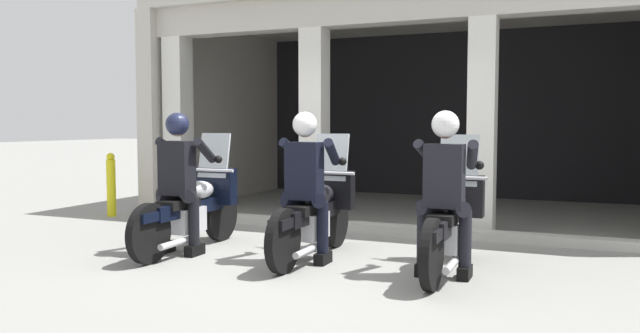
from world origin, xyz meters
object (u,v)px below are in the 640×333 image
(motorcycle_left, at_px, (194,207))
(bollard_kerbside, at_px, (111,185))
(police_officer_center, at_px, (306,174))
(police_officer_right, at_px, (445,179))
(police_officer_left, at_px, (179,171))
(motorcycle_right, at_px, (450,220))
(motorcycle_center, at_px, (316,212))

(motorcycle_left, distance_m, bollard_kerbside, 3.15)
(police_officer_center, distance_m, police_officer_right, 1.47)
(bollard_kerbside, bearing_deg, police_officer_left, -35.73)
(police_officer_center, xyz_separation_m, bollard_kerbside, (-4.15, 1.76, -0.44))
(police_officer_left, relative_size, bollard_kerbside, 1.58)
(police_officer_center, height_order, motorcycle_right, police_officer_center)
(motorcycle_left, relative_size, police_officer_left, 1.29)
(motorcycle_center, height_order, police_officer_right, police_officer_right)
(motorcycle_right, xyz_separation_m, police_officer_right, (-0.00, -0.28, 0.44))
(police_officer_left, relative_size, police_officer_center, 1.00)
(police_officer_left, distance_m, motorcycle_center, 1.60)
(motorcycle_center, height_order, police_officer_center, police_officer_center)
(police_officer_left, height_order, motorcycle_center, police_officer_left)
(motorcycle_left, xyz_separation_m, police_officer_center, (1.47, -0.11, 0.44))
(motorcycle_right, distance_m, police_officer_right, 0.52)
(motorcycle_left, relative_size, police_officer_right, 1.29)
(motorcycle_left, bearing_deg, motorcycle_center, -1.07)
(police_officer_left, distance_m, bollard_kerbside, 3.33)
(police_officer_center, bearing_deg, bollard_kerbside, 147.43)
(police_officer_center, bearing_deg, motorcycle_center, 80.07)
(police_officer_left, xyz_separation_m, police_officer_right, (2.94, 0.12, 0.00))
(police_officer_center, height_order, police_officer_right, same)
(motorcycle_center, relative_size, police_officer_center, 1.29)
(motorcycle_center, distance_m, motorcycle_right, 1.47)
(motorcycle_right, relative_size, police_officer_right, 1.29)
(police_officer_right, bearing_deg, police_officer_left, 166.97)
(motorcycle_left, distance_m, motorcycle_right, 2.94)
(motorcycle_left, xyz_separation_m, motorcycle_right, (2.94, 0.12, 0.00))
(police_officer_left, relative_size, motorcycle_center, 0.78)
(police_officer_left, bearing_deg, motorcycle_left, 81.86)
(motorcycle_center, xyz_separation_m, motorcycle_right, (1.47, -0.05, 0.00))
(motorcycle_center, xyz_separation_m, bollard_kerbside, (-4.16, 1.47, -0.00))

